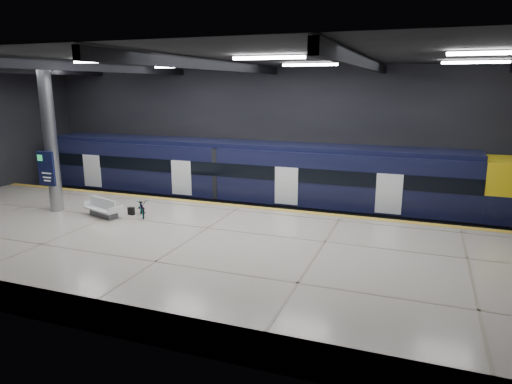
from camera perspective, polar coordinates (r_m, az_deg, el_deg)
The scene contains 10 objects.
ground at distance 20.57m, azimuth -4.75°, elevation -6.60°, with size 30.00×30.00×0.00m, color black.
room_shell at distance 19.40m, azimuth -5.08°, elevation 9.50°, with size 30.10×16.10×8.05m.
platform at distance 18.29m, azimuth -8.11°, elevation -7.44°, with size 30.00×11.00×1.10m, color #B4A998.
safety_strip at distance 22.65m, azimuth -1.88°, elevation -1.76°, with size 30.00×0.40×0.01m, color gold.
rails at distance 25.40m, azimuth 0.48°, elevation -2.49°, with size 30.00×1.52×0.16m.
train at distance 24.70m, azimuth 2.06°, elevation 1.77°, with size 29.40×2.84×3.79m.
bench at distance 21.92m, azimuth -18.53°, elevation -2.16°, with size 2.11×1.37×0.86m.
bicycle at distance 21.50m, azimuth -14.07°, elevation -1.85°, with size 0.55×1.59×0.83m, color #99999E.
pannier_bag at distance 21.90m, azimuth -15.34°, elevation -2.31°, with size 0.30×0.18×0.35m, color black.
info_column at distance 23.29m, azimuth -24.36°, elevation 5.90°, with size 0.90×0.78×6.90m.
Camera 1 is at (8.26, -17.50, 6.97)m, focal length 32.00 mm.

